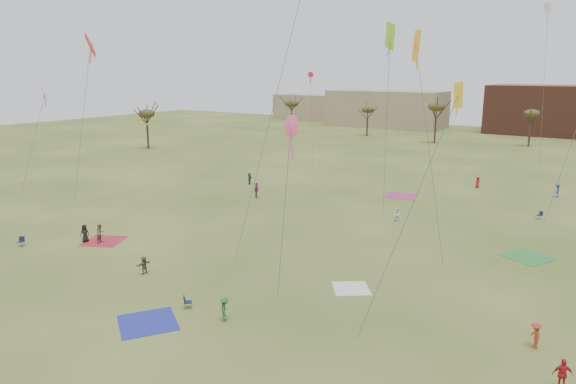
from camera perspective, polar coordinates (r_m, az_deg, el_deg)
The scene contains 25 objects.
ground at distance 36.32m, azimuth -10.77°, elevation -12.15°, with size 260.00×260.00×0.00m, color #40531A.
flyer_near_center at distance 33.58m, azimuth -7.01°, elevation -12.73°, with size 1.01×0.58×1.56m, color #21642C.
spectator_fore_a at distance 30.25m, azimuth 28.07°, elevation -17.32°, with size 0.97×0.40×1.65m, color red.
spectator_fore_b at distance 50.49m, azimuth -20.00°, elevation -4.31°, with size 0.88×0.68×1.80m, color #7C654E.
spectator_fore_c at distance 42.02m, azimuth -15.61°, elevation -7.77°, with size 1.33×0.42×1.43m, color brown.
flyer_mid_a at distance 51.24m, azimuth -21.53°, elevation -4.26°, with size 0.82×0.53×1.68m, color black.
flyer_mid_b at distance 33.52m, azimuth 25.64°, elevation -14.08°, with size 1.00×0.58×1.55m, color #AE3C20.
spectator_mid_d at distance 64.24m, azimuth -3.52°, elevation 0.21°, with size 1.14×0.48×1.95m, color #903C76.
spectator_mid_e at distance 55.29m, azimuth 11.96°, elevation -2.44°, with size 0.74×0.58×1.52m, color white.
flyer_far_a at distance 72.06m, azimuth -4.26°, elevation 1.49°, with size 1.50×0.48×1.62m, color #206134.
flyer_far_b at distance 74.24m, azimuth 20.20°, elevation 1.01°, with size 0.74×0.48×1.51m, color #A71C20.
flyer_far_c at distance 72.72m, azimuth 27.59°, elevation 0.15°, with size 1.12×0.64×1.73m, color #223C9E.
blanket_red at distance 51.11m, azimuth -19.65°, elevation -5.13°, with size 3.28×3.28×0.03m, color #B62435.
blanket_blue at distance 34.57m, azimuth -15.23°, elevation -13.76°, with size 3.45×3.45×0.03m, color #242D9C.
blanket_cream at distance 38.41m, azimuth 6.98°, elevation -10.54°, with size 2.54×2.54×0.03m, color white.
blanket_plum at distance 66.76m, azimuth 12.42°, elevation -0.44°, with size 3.71×3.71×0.03m, color #AA3475.
blanket_olive at distance 48.62m, azimuth 24.92°, elevation -6.54°, with size 3.35×3.35×0.03m, color #2F823B.
camp_chair_left at distance 52.56m, azimuth -27.38°, elevation -5.07°, with size 0.72×0.73×0.87m.
camp_chair_center at distance 35.81m, azimuth -11.00°, elevation -12.08°, with size 0.74×0.74×0.87m.
camp_chair_right at distance 61.24m, azimuth 25.99°, elevation -2.48°, with size 0.74×0.74×0.87m.
kites_aloft at distance 54.53m, azimuth 12.92°, elevation 18.43°, with size 62.36×63.07×25.27m.
tree_line at distance 105.92m, azimuth 19.34°, elevation 7.98°, with size 117.44×49.32×8.91m.
building_tan at distance 150.34m, azimuth 10.78°, elevation 9.02°, with size 32.00×14.00×10.00m, color #937F60.
building_brick at distance 144.65m, azimuth 26.49°, elevation 8.13°, with size 26.00×16.00×12.00m, color brown.
building_tan_west at distance 170.32m, azimuth 2.27°, elevation 9.37°, with size 20.00×12.00×8.00m, color #937F60.
Camera 1 is at (23.33, -23.17, 15.42)m, focal length 32.19 mm.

